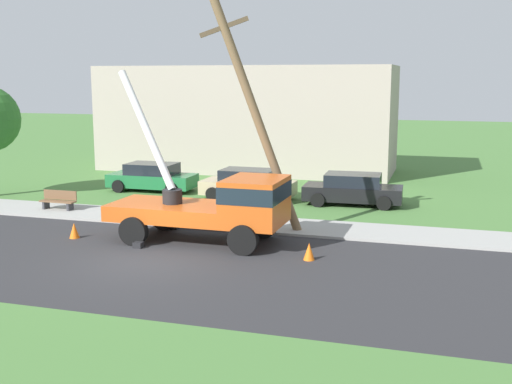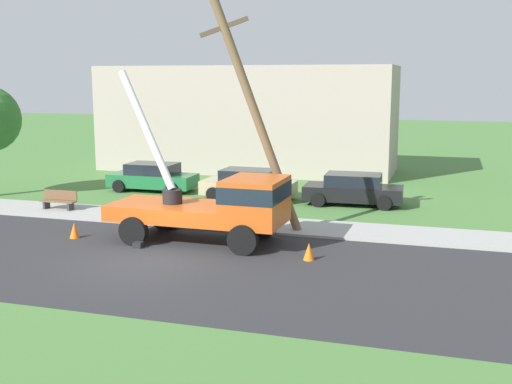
{
  "view_description": "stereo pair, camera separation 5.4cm",
  "coord_description": "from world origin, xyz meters",
  "px_view_note": "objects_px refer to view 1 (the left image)",
  "views": [
    {
      "loc": [
        8.83,
        -17.3,
        5.67
      ],
      "look_at": [
        2.43,
        3.81,
        1.69
      ],
      "focal_mm": 44.33,
      "sensor_mm": 36.0,
      "label": 1
    },
    {
      "loc": [
        8.88,
        -17.28,
        5.67
      ],
      "look_at": [
        2.43,
        3.81,
        1.69
      ],
      "focal_mm": 44.33,
      "sensor_mm": 36.0,
      "label": 2
    }
  ],
  "objects_px": {
    "leaning_utility_pole": "(256,115)",
    "traffic_cone_behind": "(74,231)",
    "parked_sedan_green": "(152,177)",
    "traffic_cone_ahead": "(309,251)",
    "parked_sedan_tan": "(248,184)",
    "parked_sedan_black": "(353,189)",
    "utility_truck": "(220,203)",
    "park_bench": "(59,201)"
  },
  "relations": [
    {
      "from": "leaning_utility_pole",
      "to": "traffic_cone_behind",
      "type": "xyz_separation_m",
      "value": [
        -6.01,
        -2.66,
        -4.1
      ]
    },
    {
      "from": "traffic_cone_behind",
      "to": "parked_sedan_green",
      "type": "relative_size",
      "value": 0.13
    },
    {
      "from": "traffic_cone_ahead",
      "to": "traffic_cone_behind",
      "type": "distance_m",
      "value": 8.68
    },
    {
      "from": "leaning_utility_pole",
      "to": "parked_sedan_tan",
      "type": "height_order",
      "value": "leaning_utility_pole"
    },
    {
      "from": "parked_sedan_tan",
      "to": "parked_sedan_black",
      "type": "xyz_separation_m",
      "value": [
        4.97,
        0.07,
        0.0
      ]
    },
    {
      "from": "traffic_cone_ahead",
      "to": "parked_sedan_black",
      "type": "height_order",
      "value": "parked_sedan_black"
    },
    {
      "from": "utility_truck",
      "to": "park_bench",
      "type": "xyz_separation_m",
      "value": [
        -8.49,
        2.96,
        -0.95
      ]
    },
    {
      "from": "park_bench",
      "to": "leaning_utility_pole",
      "type": "bearing_deg",
      "value": -7.41
    },
    {
      "from": "utility_truck",
      "to": "traffic_cone_ahead",
      "type": "distance_m",
      "value": 3.8
    },
    {
      "from": "leaning_utility_pole",
      "to": "parked_sedan_black",
      "type": "distance_m",
      "value": 7.8
    },
    {
      "from": "traffic_cone_behind",
      "to": "park_bench",
      "type": "bearing_deg",
      "value": 129.98
    },
    {
      "from": "leaning_utility_pole",
      "to": "park_bench",
      "type": "distance_m",
      "value": 10.12
    },
    {
      "from": "utility_truck",
      "to": "leaning_utility_pole",
      "type": "bearing_deg",
      "value": 66.26
    },
    {
      "from": "parked_sedan_green",
      "to": "parked_sedan_black",
      "type": "xyz_separation_m",
      "value": [
        10.3,
        -0.62,
        0.0
      ]
    },
    {
      "from": "parked_sedan_tan",
      "to": "traffic_cone_ahead",
      "type": "bearing_deg",
      "value": -61.76
    },
    {
      "from": "parked_sedan_black",
      "to": "park_bench",
      "type": "relative_size",
      "value": 2.79
    },
    {
      "from": "utility_truck",
      "to": "parked_sedan_tan",
      "type": "xyz_separation_m",
      "value": [
        -1.52,
        8.02,
        -0.7
      ]
    },
    {
      "from": "leaning_utility_pole",
      "to": "traffic_cone_ahead",
      "type": "height_order",
      "value": "leaning_utility_pole"
    },
    {
      "from": "traffic_cone_behind",
      "to": "park_bench",
      "type": "height_order",
      "value": "park_bench"
    },
    {
      "from": "utility_truck",
      "to": "park_bench",
      "type": "bearing_deg",
      "value": 160.79
    },
    {
      "from": "leaning_utility_pole",
      "to": "traffic_cone_ahead",
      "type": "relative_size",
      "value": 15.29
    },
    {
      "from": "utility_truck",
      "to": "traffic_cone_ahead",
      "type": "height_order",
      "value": "utility_truck"
    },
    {
      "from": "utility_truck",
      "to": "traffic_cone_behind",
      "type": "distance_m",
      "value": 5.44
    },
    {
      "from": "parked_sedan_green",
      "to": "park_bench",
      "type": "bearing_deg",
      "value": -105.83
    },
    {
      "from": "utility_truck",
      "to": "leaning_utility_pole",
      "type": "height_order",
      "value": "leaning_utility_pole"
    },
    {
      "from": "leaning_utility_pole",
      "to": "parked_sedan_tan",
      "type": "distance_m",
      "value": 7.62
    },
    {
      "from": "parked_sedan_black",
      "to": "traffic_cone_behind",
      "type": "bearing_deg",
      "value": -133.99
    },
    {
      "from": "parked_sedan_green",
      "to": "traffic_cone_ahead",
      "type": "bearing_deg",
      "value": -43.92
    },
    {
      "from": "utility_truck",
      "to": "parked_sedan_green",
      "type": "height_order",
      "value": "utility_truck"
    },
    {
      "from": "leaning_utility_pole",
      "to": "parked_sedan_black",
      "type": "xyz_separation_m",
      "value": [
        2.68,
        6.34,
        -3.67
      ]
    },
    {
      "from": "parked_sedan_green",
      "to": "utility_truck",
      "type": "bearing_deg",
      "value": -51.82
    },
    {
      "from": "leaning_utility_pole",
      "to": "traffic_cone_behind",
      "type": "bearing_deg",
      "value": -156.11
    },
    {
      "from": "utility_truck",
      "to": "parked_sedan_black",
      "type": "distance_m",
      "value": 8.82
    },
    {
      "from": "utility_truck",
      "to": "traffic_cone_behind",
      "type": "relative_size",
      "value": 12.07
    },
    {
      "from": "utility_truck",
      "to": "parked_sedan_black",
      "type": "xyz_separation_m",
      "value": [
        3.45,
        8.09,
        -0.7
      ]
    },
    {
      "from": "leaning_utility_pole",
      "to": "traffic_cone_behind",
      "type": "height_order",
      "value": "leaning_utility_pole"
    },
    {
      "from": "utility_truck",
      "to": "parked_sedan_black",
      "type": "bearing_deg",
      "value": 66.93
    },
    {
      "from": "parked_sedan_tan",
      "to": "parked_sedan_green",
      "type": "bearing_deg",
      "value": 172.62
    },
    {
      "from": "utility_truck",
      "to": "traffic_cone_behind",
      "type": "xyz_separation_m",
      "value": [
        -5.24,
        -0.91,
        -1.13
      ]
    },
    {
      "from": "traffic_cone_ahead",
      "to": "utility_truck",
      "type": "bearing_deg",
      "value": 160.89
    },
    {
      "from": "parked_sedan_black",
      "to": "park_bench",
      "type": "bearing_deg",
      "value": -156.72
    },
    {
      "from": "parked_sedan_green",
      "to": "parked_sedan_tan",
      "type": "bearing_deg",
      "value": -7.38
    }
  ]
}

